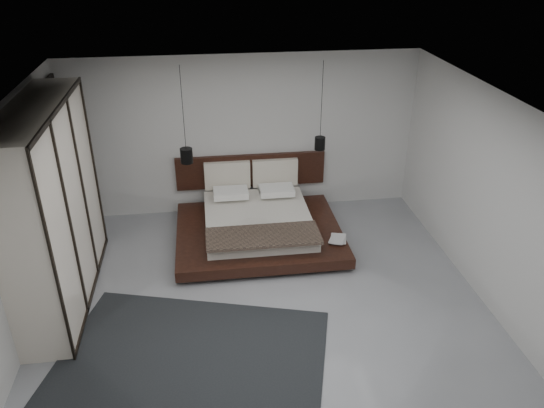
{
  "coord_description": "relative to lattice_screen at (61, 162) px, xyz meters",
  "views": [
    {
      "loc": [
        -0.68,
        -5.65,
        4.57
      ],
      "look_at": [
        0.25,
        1.2,
        0.98
      ],
      "focal_mm": 35.0,
      "sensor_mm": 36.0,
      "label": 1
    }
  ],
  "objects": [
    {
      "name": "floor",
      "position": [
        2.95,
        -2.45,
        -1.3
      ],
      "size": [
        6.0,
        6.0,
        0.0
      ],
      "primitive_type": "plane",
      "color": "#96999E",
      "rests_on": "ground"
    },
    {
      "name": "ceiling",
      "position": [
        2.95,
        -2.45,
        1.5
      ],
      "size": [
        6.0,
        6.0,
        0.0
      ],
      "primitive_type": "plane",
      "rotation": [
        3.14,
        0.0,
        0.0
      ],
      "color": "white",
      "rests_on": "wall_back"
    },
    {
      "name": "wall_back",
      "position": [
        2.95,
        0.55,
        0.1
      ],
      "size": [
        6.0,
        0.0,
        6.0
      ],
      "primitive_type": "plane",
      "rotation": [
        1.57,
        0.0,
        0.0
      ],
      "color": "beige",
      "rests_on": "floor"
    },
    {
      "name": "wall_left",
      "position": [
        -0.05,
        -2.45,
        0.1
      ],
      "size": [
        0.0,
        6.0,
        6.0
      ],
      "primitive_type": "plane",
      "rotation": [
        1.57,
        0.0,
        1.57
      ],
      "color": "beige",
      "rests_on": "floor"
    },
    {
      "name": "wall_right",
      "position": [
        5.95,
        -2.45,
        0.1
      ],
      "size": [
        0.0,
        6.0,
        6.0
      ],
      "primitive_type": "plane",
      "rotation": [
        1.57,
        0.0,
        -1.57
      ],
      "color": "beige",
      "rests_on": "floor"
    },
    {
      "name": "lattice_screen",
      "position": [
        0.0,
        0.0,
        0.0
      ],
      "size": [
        0.05,
        0.9,
        2.6
      ],
      "primitive_type": "cube",
      "color": "black",
      "rests_on": "floor"
    },
    {
      "name": "bed",
      "position": [
        3.06,
        -0.54,
        -1.02
      ],
      "size": [
        2.64,
        2.34,
        1.05
      ],
      "color": "black",
      "rests_on": "floor"
    },
    {
      "name": "book_lower",
      "position": [
        4.14,
        -1.17,
        -1.04
      ],
      "size": [
        0.31,
        0.37,
        0.03
      ],
      "primitive_type": "imported",
      "rotation": [
        0.0,
        0.0,
        -0.26
      ],
      "color": "#99724C",
      "rests_on": "bed"
    },
    {
      "name": "book_upper",
      "position": [
        4.12,
        -1.2,
        -1.01
      ],
      "size": [
        0.34,
        0.38,
        0.02
      ],
      "primitive_type": "imported",
      "rotation": [
        0.0,
        0.0,
        -0.44
      ],
      "color": "#99724C",
      "rests_on": "book_lower"
    },
    {
      "name": "pendant_left",
      "position": [
        1.97,
        -0.13,
        0.06
      ],
      "size": [
        0.2,
        0.2,
        1.56
      ],
      "color": "black",
      "rests_on": "ceiling"
    },
    {
      "name": "pendant_right",
      "position": [
        4.14,
        -0.13,
        0.16
      ],
      "size": [
        0.17,
        0.17,
        1.45
      ],
      "color": "black",
      "rests_on": "ceiling"
    },
    {
      "name": "wardrobe",
      "position": [
        0.25,
        -1.71,
        0.06
      ],
      "size": [
        0.65,
        2.77,
        2.72
      ],
      "color": "silver",
      "rests_on": "floor"
    },
    {
      "name": "rug",
      "position": [
        1.94,
        -3.29,
        -1.29
      ],
      "size": [
        3.65,
        3.03,
        0.01
      ],
      "primitive_type": "cube",
      "rotation": [
        0.0,
        0.0,
        -0.28
      ],
      "color": "black",
      "rests_on": "floor"
    }
  ]
}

